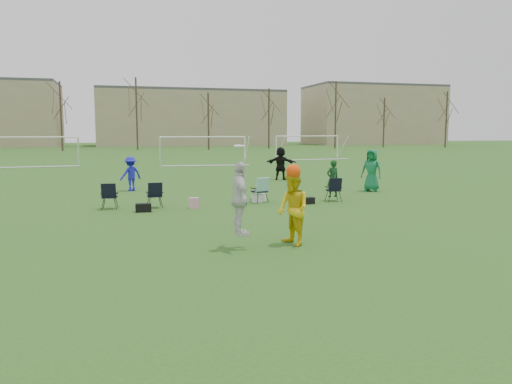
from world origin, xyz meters
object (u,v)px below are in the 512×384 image
object	(u,v)px
fielder_black	(281,163)
goal_left	(31,143)
goal_mid	(203,142)
fielder_blue	(131,174)
goal_right	(308,141)
center_contest	(272,204)
fielder_green_far	(372,170)

from	to	relation	value
fielder_black	goal_left	world-z (taller)	goal_left
goal_left	goal_mid	world-z (taller)	same
fielder_blue	goal_right	world-z (taller)	goal_right
center_contest	goal_left	bearing A→B (deg)	107.42
fielder_green_far	goal_right	world-z (taller)	goal_right
goal_mid	fielder_blue	bearing A→B (deg)	-105.86
center_contest	goal_left	world-z (taller)	center_contest
center_contest	goal_mid	distance (m)	31.49
goal_left	goal_mid	distance (m)	14.14
fielder_green_far	center_contest	bearing A→B (deg)	-80.49
fielder_blue	center_contest	world-z (taller)	center_contest
center_contest	goal_mid	xyz separation A→B (m)	(3.56, 31.27, 0.86)
goal_left	fielder_green_far	bearing A→B (deg)	-56.67
goal_left	goal_right	xyz separation A→B (m)	(26.00, 4.00, 0.00)
goal_left	goal_mid	bearing A→B (deg)	-13.13
fielder_green_far	fielder_black	distance (m)	7.04
goal_mid	goal_right	bearing A→B (deg)	30.57
goal_left	goal_right	size ratio (longest dim) A/B	1.01
fielder_blue	goal_mid	size ratio (longest dim) A/B	0.22
fielder_blue	goal_left	world-z (taller)	goal_left
fielder_blue	goal_right	distance (m)	30.54
fielder_green_far	center_contest	xyz separation A→B (m)	(-8.07, -9.86, 0.05)
fielder_green_far	goal_left	distance (m)	29.87
fielder_green_far	center_contest	world-z (taller)	center_contest
fielder_green_far	goal_right	distance (m)	28.44
center_contest	goal_left	size ratio (longest dim) A/B	0.34
goal_left	fielder_black	bearing A→B (deg)	-51.13
center_contest	goal_left	distance (m)	34.88
fielder_black	goal_right	bearing A→B (deg)	-83.97
goal_mid	goal_left	bearing A→B (deg)	175.87
center_contest	goal_right	xyz separation A→B (m)	(15.56, 37.27, 0.86)
fielder_blue	fielder_black	size ratio (longest dim) A/B	0.85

